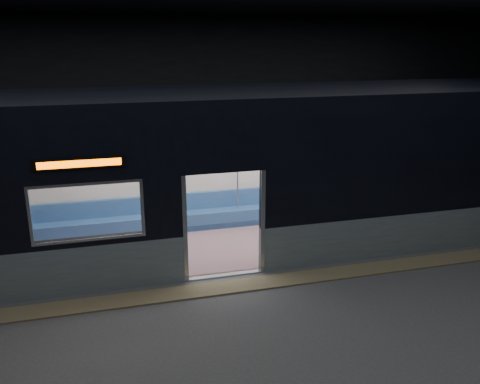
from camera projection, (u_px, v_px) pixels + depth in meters
name	position (u px, v px, depth m)	size (l,w,h in m)	color
station_floor	(239.00, 302.00, 8.76)	(24.00, 14.00, 0.01)	#47494C
station_envelope	(239.00, 86.00, 7.68)	(24.00, 14.00, 5.00)	black
tactile_strip	(231.00, 287.00, 9.26)	(22.80, 0.50, 0.03)	#8C7F59
metro_car	(207.00, 164.00, 10.56)	(18.00, 3.04, 3.35)	#85999E
passenger	(314.00, 188.00, 12.51)	(0.46, 0.75, 1.43)	black
handbag	(316.00, 196.00, 12.32)	(0.30, 0.26, 0.15)	black
transit_map	(299.00, 159.00, 12.53)	(1.03, 0.03, 0.67)	white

